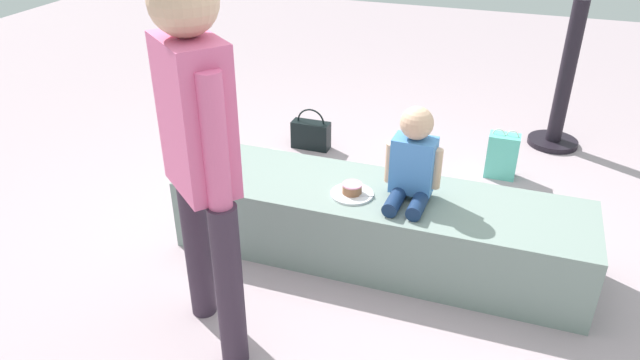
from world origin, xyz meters
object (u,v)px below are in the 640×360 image
handbag_black_leather (311,134)px  handbag_brown_canvas (412,175)px  cake_box_white (277,171)px  child_seated (413,161)px  cake_plate (352,191)px  gift_bag (502,156)px  party_cup_red (353,196)px  water_bottle_near_gift (406,134)px  adult_standing (198,141)px

handbag_black_leather → handbag_brown_canvas: size_ratio=0.95×
cake_box_white → handbag_black_leather: size_ratio=1.09×
child_seated → handbag_black_leather: 1.57m
cake_plate → handbag_brown_canvas: 0.90m
cake_box_white → cake_plate: bearing=-43.3°
gift_bag → party_cup_red: 1.08m
child_seated → gift_bag: 1.31m
party_cup_red → cake_box_white: cake_box_white is taller
water_bottle_near_gift → cake_plate: bearing=-89.6°
adult_standing → gift_bag: bearing=61.3°
child_seated → handbag_brown_canvas: bearing=99.5°
handbag_black_leather → gift_bag: bearing=0.5°
child_seated → gift_bag: (0.40, 1.16, -0.46)m
party_cup_red → handbag_black_leather: handbag_black_leather is taller
party_cup_red → handbag_brown_canvas: size_ratio=0.34×
gift_bag → water_bottle_near_gift: 0.73m
gift_bag → cake_box_white: size_ratio=1.02×
cake_plate → cake_box_white: 1.05m
gift_bag → cake_box_white: (-1.40, -0.55, -0.09)m
child_seated → adult_standing: size_ratio=0.30×
cake_plate → adult_standing: bearing=-118.0°
water_bottle_near_gift → handbag_brown_canvas: (0.17, -0.61, 0.00)m
cake_plate → gift_bag: (0.68, 1.22, -0.26)m
adult_standing → cake_box_white: size_ratio=4.81×
cake_plate → party_cup_red: cake_plate is taller
adult_standing → party_cup_red: (0.25, 1.29, -0.92)m
adult_standing → party_cup_red: adult_standing is taller
water_bottle_near_gift → cake_box_white: size_ratio=0.71×
child_seated → handbag_black_leather: bearing=129.8°
water_bottle_near_gift → party_cup_red: (-0.14, -0.90, -0.06)m
cake_plate → handbag_black_leather: cake_plate is taller
cake_plate → handbag_brown_canvas: size_ratio=0.70×
cake_plate → gift_bag: size_ratio=0.66×
handbag_black_leather → cake_box_white: bearing=-95.2°
child_seated → handbag_brown_canvas: (-0.13, 0.77, -0.50)m
gift_bag → handbag_brown_canvas: gift_bag is taller
child_seated → water_bottle_near_gift: 1.50m
child_seated → cake_box_white: (-1.01, 0.61, -0.55)m
party_cup_red → cake_box_white: (-0.57, 0.13, 0.01)m
gift_bag → party_cup_red: (-0.83, -0.68, -0.10)m
gift_bag → handbag_black_leather: 1.36m
party_cup_red → handbag_brown_canvas: (0.31, 0.29, 0.06)m
cake_plate → cake_box_white: bearing=136.7°
cake_plate → cake_box_white: (-0.72, 0.68, -0.35)m
cake_box_white → handbag_brown_canvas: handbag_brown_canvas is taller
cake_box_white → handbag_brown_canvas: (0.88, 0.16, 0.05)m
cake_box_white → handbag_black_leather: handbag_black_leather is taller
gift_bag → handbag_black_leather: gift_bag is taller
child_seated → cake_plate: child_seated is taller
water_bottle_near_gift → handbag_brown_canvas: 0.63m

